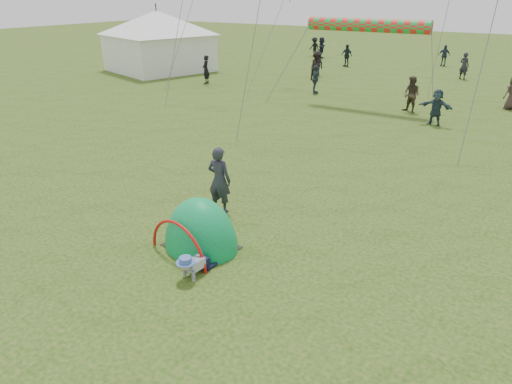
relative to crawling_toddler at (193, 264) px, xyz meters
The scene contains 18 objects.
ground 0.64m from the crawling_toddler, 108.33° to the right, with size 140.00×140.00×0.00m, color #154108.
crawling_toddler is the anchor object (origin of this frame).
popup_tent 1.24m from the crawling_toddler, 120.53° to the left, with size 1.89×1.56×2.44m, color #00793C.
standing_adult 3.18m from the crawling_toddler, 115.56° to the left, with size 0.67×0.44×1.84m, color #272932.
event_marquee 27.94m from the crawling_toddler, 134.07° to the left, with size 6.64×6.64×4.57m, color white, non-canonical shape.
crowd_person_0 28.19m from the crawling_toddler, 88.63° to the left, with size 0.64×0.42×1.76m, color #21212A.
crowd_person_1 24.00m from the crawling_toddler, 108.86° to the left, with size 0.86×0.67×1.76m, color black.
crowd_person_2 19.45m from the crawling_toddler, 107.61° to the left, with size 0.95×0.40×1.62m, color #2D3E4B.
crowd_person_5 35.20m from the crawling_toddler, 110.05° to the left, with size 1.66×0.53×1.79m, color black.
crowd_person_6 25.88m from the crawling_toddler, 138.51° to the left, with size 0.62×0.41×1.70m, color black.
crowd_person_7 16.85m from the crawling_toddler, 89.71° to the left, with size 0.85×0.66×1.75m, color #403629.
crowd_person_8 30.59m from the crawling_toddler, 105.66° to the left, with size 0.99×0.41×1.69m, color #1A2530.
crowd_person_9 25.65m from the crawling_toddler, 109.10° to the left, with size 1.09×0.63×1.69m, color black.
crowd_person_11 15.14m from the crawling_toddler, 83.76° to the left, with size 1.48×0.47×1.59m, color #253A43.
crowd_person_12 22.16m from the crawling_toddler, 126.84° to the left, with size 0.64×0.42×1.76m, color black.
crowd_person_14 33.83m from the crawling_toddler, 92.90° to the left, with size 0.95×0.40×1.63m, color #273248.
crowd_person_15 36.17m from the crawling_toddler, 111.19° to the left, with size 1.08×0.62×1.67m, color black.
rainbow_tube_kite 17.44m from the crawling_toddler, 98.42° to the left, with size 0.64×0.64×6.13m, color red.
Camera 1 is at (5.59, -5.66, 5.53)m, focal length 32.00 mm.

